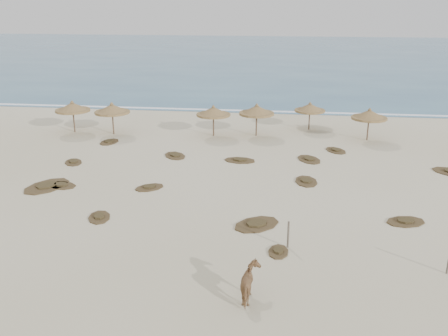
{
  "coord_description": "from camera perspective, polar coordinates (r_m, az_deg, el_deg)",
  "views": [
    {
      "loc": [
        3.23,
        -22.62,
        10.78
      ],
      "look_at": [
        -0.21,
        5.0,
        1.18
      ],
      "focal_mm": 40.0,
      "sensor_mm": 36.0,
      "label": 1
    }
  ],
  "objects": [
    {
      "name": "ground",
      "position": [
        25.27,
        -0.93,
        -6.23
      ],
      "size": [
        160.0,
        160.0,
        0.0
      ],
      "primitive_type": "plane",
      "color": "beige",
      "rests_on": "ground"
    },
    {
      "name": "ocean",
      "position": [
        98.27,
        5.31,
        12.65
      ],
      "size": [
        200.0,
        100.0,
        0.01
      ],
      "primitive_type": "cube",
      "color": "#285478",
      "rests_on": "ground"
    },
    {
      "name": "foam_line",
      "position": [
        49.91,
        3.25,
        6.53
      ],
      "size": [
        70.0,
        0.6,
        0.01
      ],
      "primitive_type": "cube",
      "color": "white",
      "rests_on": "ground"
    },
    {
      "name": "palapa_0",
      "position": [
        43.41,
        -16.92,
        6.64
      ],
      "size": [
        3.7,
        3.7,
        2.68
      ],
      "rotation": [
        0.0,
        0.0,
        0.37
      ],
      "color": "brown",
      "rests_on": "ground"
    },
    {
      "name": "palapa_1",
      "position": [
        41.88,
        -12.68,
        6.58
      ],
      "size": [
        3.7,
        3.7,
        2.68
      ],
      "rotation": [
        0.0,
        0.0,
        -0.37
      ],
      "color": "brown",
      "rests_on": "ground"
    },
    {
      "name": "palapa_2",
      "position": [
        40.32,
        -1.22,
        6.44
      ],
      "size": [
        3.58,
        3.58,
        2.58
      ],
      "rotation": [
        0.0,
        0.0,
        0.38
      ],
      "color": "brown",
      "rests_on": "ground"
    },
    {
      "name": "palapa_3",
      "position": [
        40.49,
        3.76,
        6.57
      ],
      "size": [
        2.95,
        2.95,
        2.68
      ],
      "rotation": [
        0.0,
        0.0,
        0.03
      ],
      "color": "brown",
      "rests_on": "ground"
    },
    {
      "name": "palapa_4",
      "position": [
        42.92,
        9.79,
        6.78
      ],
      "size": [
        3.09,
        3.09,
        2.42
      ],
      "rotation": [
        0.0,
        0.0,
        0.22
      ],
      "color": "brown",
      "rests_on": "ground"
    },
    {
      "name": "palapa_5",
      "position": [
        40.68,
        16.27,
        5.84
      ],
      "size": [
        3.67,
        3.67,
        2.61
      ],
      "rotation": [
        0.0,
        0.0,
        0.41
      ],
      "color": "brown",
      "rests_on": "ground"
    },
    {
      "name": "horse",
      "position": [
        19.03,
        3.05,
        -13.07
      ],
      "size": [
        0.77,
        1.62,
        1.36
      ],
      "primitive_type": "imported",
      "rotation": [
        0.0,
        0.0,
        3.16
      ],
      "color": "#9D6A47",
      "rests_on": "ground"
    },
    {
      "name": "fence_post_near",
      "position": [
        22.8,
        7.35,
        -7.56
      ],
      "size": [
        0.1,
        0.1,
        1.28
      ],
      "primitive_type": "cylinder",
      "rotation": [
        0.0,
        0.0,
        0.04
      ],
      "color": "brown",
      "rests_on": "ground"
    },
    {
      "name": "scrub_0",
      "position": [
        31.5,
        -18.15,
        -1.88
      ],
      "size": [
        2.2,
        1.69,
        0.16
      ],
      "rotation": [
        0.0,
        0.0,
        2.91
      ],
      "color": "brown",
      "rests_on": "ground"
    },
    {
      "name": "scrub_1",
      "position": [
        31.65,
        -19.61,
        -1.94
      ],
      "size": [
        3.04,
        3.59,
        0.16
      ],
      "rotation": [
        0.0,
        0.0,
        1.16
      ],
      "color": "brown",
      "rests_on": "ground"
    },
    {
      "name": "scrub_2",
      "position": [
        29.95,
        -8.52,
        -2.19
      ],
      "size": [
        2.12,
        2.03,
        0.16
      ],
      "rotation": [
        0.0,
        0.0,
        0.69
      ],
      "color": "brown",
      "rests_on": "ground"
    },
    {
      "name": "scrub_3",
      "position": [
        31.0,
        9.38,
        -1.49
      ],
      "size": [
        1.56,
        2.2,
        0.16
      ],
      "rotation": [
        0.0,
        0.0,
        1.68
      ],
      "color": "brown",
      "rests_on": "ground"
    },
    {
      "name": "scrub_4",
      "position": [
        26.86,
        20.04,
        -5.75
      ],
      "size": [
        2.33,
        1.89,
        0.16
      ],
      "rotation": [
        0.0,
        0.0,
        0.33
      ],
      "color": "brown",
      "rests_on": "ground"
    },
    {
      "name": "scrub_6",
      "position": [
        39.92,
        -12.97,
        2.94
      ],
      "size": [
        1.55,
        2.14,
        0.16
      ],
      "rotation": [
        0.0,
        0.0,
        1.43
      ],
      "color": "brown",
      "rests_on": "ground"
    },
    {
      "name": "scrub_7",
      "position": [
        35.19,
        9.7,
        1.0
      ],
      "size": [
        2.18,
        2.57,
        0.16
      ],
      "rotation": [
        0.0,
        0.0,
        1.99
      ],
      "color": "brown",
      "rests_on": "ground"
    },
    {
      "name": "scrub_8",
      "position": [
        35.62,
        -16.83,
        0.65
      ],
      "size": [
        1.79,
        2.05,
        0.16
      ],
      "rotation": [
        0.0,
        0.0,
        2.05
      ],
      "color": "brown",
      "rests_on": "ground"
    },
    {
      "name": "scrub_9",
      "position": [
        25.02,
        3.75,
        -6.41
      ],
      "size": [
        2.98,
        2.91,
        0.16
      ],
      "rotation": [
        0.0,
        0.0,
        0.73
      ],
      "color": "brown",
      "rests_on": "ground"
    },
    {
      "name": "scrub_10",
      "position": [
        37.63,
        12.66,
        1.98
      ],
      "size": [
        1.99,
        2.28,
        0.16
      ],
      "rotation": [
        0.0,
        0.0,
        2.04
      ],
      "color": "brown",
      "rests_on": "ground"
    },
    {
      "name": "scrub_11",
      "position": [
        26.52,
        -14.07,
        -5.45
      ],
      "size": [
        1.57,
        1.96,
        0.16
      ],
      "rotation": [
        0.0,
        0.0,
        1.88
      ],
      "color": "brown",
      "rests_on": "ground"
    },
    {
      "name": "scrub_12",
      "position": [
        22.59,
        6.23,
        -9.46
      ],
      "size": [
        1.01,
        1.46,
        0.16
      ],
      "rotation": [
        0.0,
        0.0,
        1.5
      ],
      "color": "brown",
      "rests_on": "ground"
    },
    {
      "name": "scrub_13",
      "position": [
        35.68,
        -5.62,
        1.43
      ],
      "size": [
        2.26,
        2.48,
        0.16
      ],
      "rotation": [
        0.0,
        0.0,
        2.13
      ],
      "color": "brown",
      "rests_on": "ground"
    },
    {
      "name": "scrub_14",
      "position": [
        34.52,
        1.82,
        0.91
      ],
      "size": [
        2.31,
        1.64,
        0.16
      ],
      "rotation": [
        0.0,
        0.0,
        3.03
      ],
      "color": "brown",
      "rests_on": "ground"
    }
  ]
}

